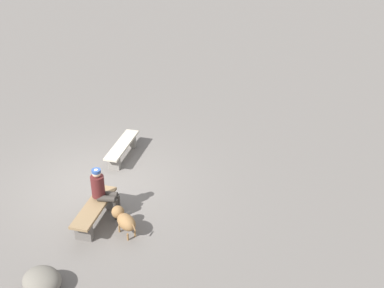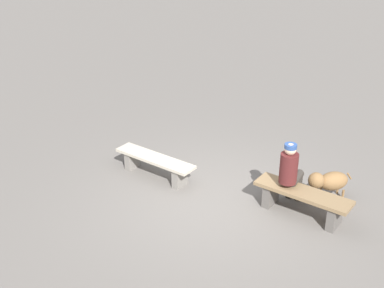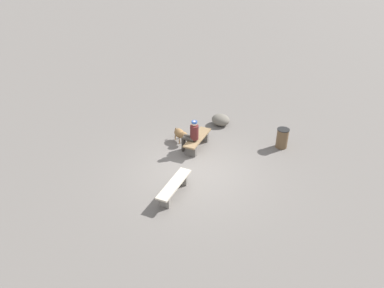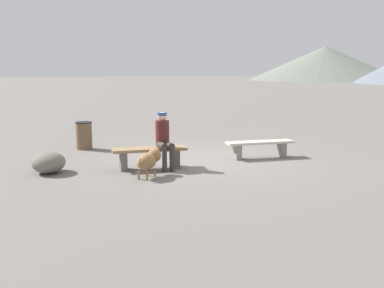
{
  "view_description": "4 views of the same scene",
  "coord_description": "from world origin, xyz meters",
  "px_view_note": "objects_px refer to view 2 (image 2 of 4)",
  "views": [
    {
      "loc": [
        10.59,
        3.46,
        7.46
      ],
      "look_at": [
        -1.05,
        2.34,
        0.76
      ],
      "focal_mm": 47.47,
      "sensor_mm": 36.0,
      "label": 1
    },
    {
      "loc": [
        3.15,
        -6.93,
        4.85
      ],
      "look_at": [
        -0.74,
        0.59,
        0.75
      ],
      "focal_mm": 46.35,
      "sensor_mm": 36.0,
      "label": 2
    },
    {
      "loc": [
        -9.7,
        -2.43,
        6.89
      ],
      "look_at": [
        0.66,
        0.32,
        0.65
      ],
      "focal_mm": 32.96,
      "sensor_mm": 36.0,
      "label": 3
    },
    {
      "loc": [
        4.67,
        9.76,
        2.27
      ],
      "look_at": [
        0.23,
        -0.17,
        0.4
      ],
      "focal_mm": 41.62,
      "sensor_mm": 36.0,
      "label": 4
    }
  ],
  "objects_px": {
    "bench_left": "(155,163)",
    "seated_person": "(290,170)",
    "bench_right": "(302,199)",
    "dog": "(329,181)"
  },
  "relations": [
    {
      "from": "bench_left",
      "to": "seated_person",
      "type": "distance_m",
      "value": 2.68
    },
    {
      "from": "bench_right",
      "to": "dog",
      "type": "bearing_deg",
      "value": 79.34
    },
    {
      "from": "bench_right",
      "to": "seated_person",
      "type": "height_order",
      "value": "seated_person"
    },
    {
      "from": "bench_left",
      "to": "seated_person",
      "type": "bearing_deg",
      "value": 12.31
    },
    {
      "from": "bench_right",
      "to": "seated_person",
      "type": "bearing_deg",
      "value": 162.54
    },
    {
      "from": "bench_right",
      "to": "seated_person",
      "type": "relative_size",
      "value": 1.34
    },
    {
      "from": "bench_left",
      "to": "bench_right",
      "type": "relative_size",
      "value": 1.03
    },
    {
      "from": "bench_left",
      "to": "seated_person",
      "type": "xyz_separation_m",
      "value": [
        2.64,
        0.15,
        0.44
      ]
    },
    {
      "from": "bench_left",
      "to": "bench_right",
      "type": "bearing_deg",
      "value": 9.14
    },
    {
      "from": "seated_person",
      "to": "dog",
      "type": "bearing_deg",
      "value": 50.06
    }
  ]
}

